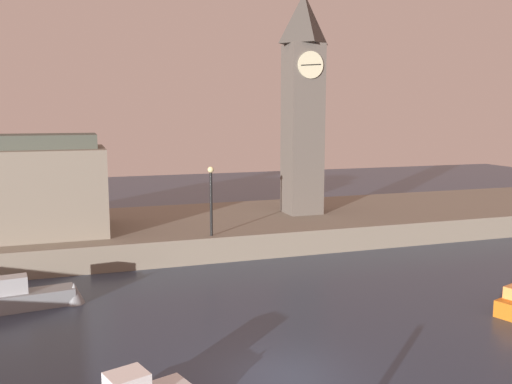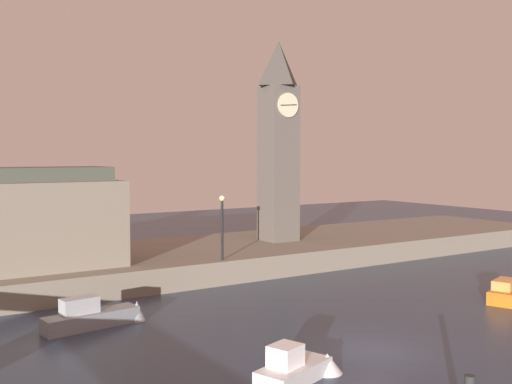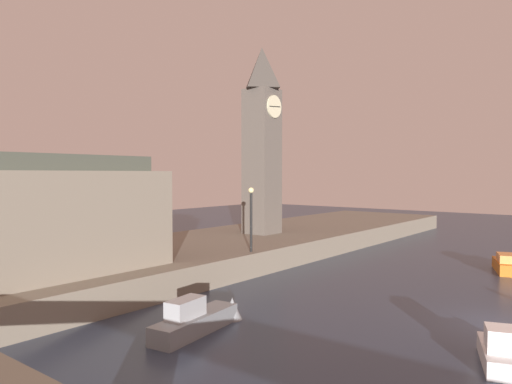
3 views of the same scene
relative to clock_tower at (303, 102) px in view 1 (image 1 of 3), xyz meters
name	(u,v)px [view 1 (image 1 of 3)]	position (x,y,z in m)	size (l,w,h in m)	color
ground_plane	(284,378)	(-9.01, -19.85, -9.33)	(120.00, 120.00, 0.00)	#2D384C
far_embankment	(176,231)	(-9.01, 0.15, -8.58)	(70.00, 12.00, 1.50)	slate
clock_tower	(303,102)	(0.00, 0.00, 0.00)	(2.61, 2.64, 15.12)	#5B544C
streetlamp	(211,193)	(-7.87, -5.20, -5.33)	(0.36, 0.36, 4.03)	black
boat_cruiser_grey	(29,297)	(-17.38, -10.27, -8.83)	(5.13, 1.76, 1.64)	gray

